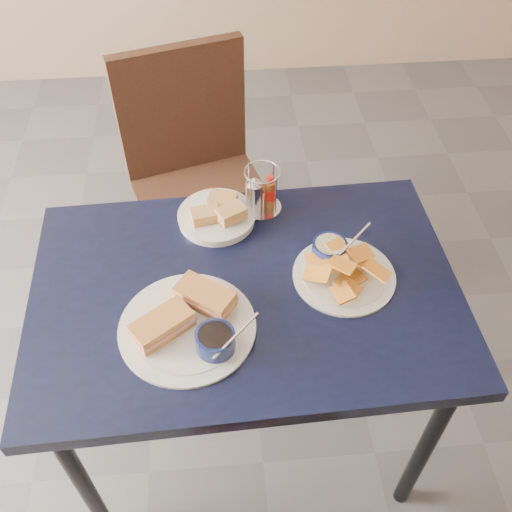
{
  "coord_description": "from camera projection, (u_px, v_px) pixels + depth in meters",
  "views": [
    {
      "loc": [
        -0.09,
        -0.76,
        1.85
      ],
      "look_at": [
        -0.01,
        0.18,
        0.82
      ],
      "focal_mm": 40.0,
      "sensor_mm": 36.0,
      "label": 1
    }
  ],
  "objects": [
    {
      "name": "ground",
      "position": [
        263.0,
        462.0,
        1.88
      ],
      "size": [
        6.0,
        6.0,
        0.0
      ],
      "primitive_type": "plane",
      "color": "#4A4A4F",
      "rests_on": "ground"
    },
    {
      "name": "dining_table",
      "position": [
        246.0,
        306.0,
        1.48
      ],
      "size": [
        1.09,
        0.74,
        0.75
      ],
      "color": "black",
      "rests_on": "ground"
    },
    {
      "name": "chair_far",
      "position": [
        201.0,
        166.0,
        2.06
      ],
      "size": [
        0.56,
        0.55,
        0.96
      ],
      "color": "black",
      "rests_on": "ground"
    },
    {
      "name": "sandwich_plate",
      "position": [
        191.0,
        322.0,
        1.32
      ],
      "size": [
        0.33,
        0.32,
        0.12
      ],
      "color": "white",
      "rests_on": "dining_table"
    },
    {
      "name": "plantain_plate",
      "position": [
        339.0,
        266.0,
        1.44
      ],
      "size": [
        0.26,
        0.26,
        0.12
      ],
      "color": "white",
      "rests_on": "dining_table"
    },
    {
      "name": "bread_basket",
      "position": [
        218.0,
        215.0,
        1.57
      ],
      "size": [
        0.21,
        0.21,
        0.07
      ],
      "color": "white",
      "rests_on": "dining_table"
    },
    {
      "name": "condiment_caddy",
      "position": [
        260.0,
        193.0,
        1.58
      ],
      "size": [
        0.11,
        0.11,
        0.14
      ],
      "color": "silver",
      "rests_on": "dining_table"
    }
  ]
}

